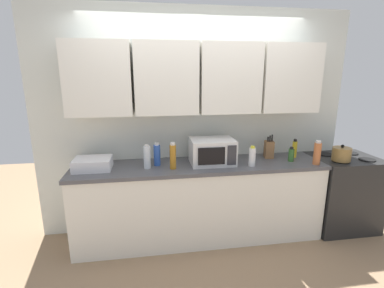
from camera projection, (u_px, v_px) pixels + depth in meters
The scene contains 15 objects.
ground_plane at pixel (212, 276), 2.67m from camera, with size 8.00×8.00×0.00m, color #937556.
wall_back_with_cabinets at pixel (197, 101), 3.18m from camera, with size 3.66×0.38×2.60m.
counter_run at pixel (200, 201), 3.23m from camera, with size 2.79×0.63×0.90m.
stove_range at pixel (341, 192), 3.48m from camera, with size 0.76×0.64×0.91m.
kettle at pixel (342, 154), 3.19m from camera, with size 0.20×0.20×0.19m.
microwave at pixel (212, 151), 3.11m from camera, with size 0.48×0.37×0.28m.
dish_rack at pixel (93, 164), 2.94m from camera, with size 0.38×0.30×0.12m, color silver.
knife_block at pixel (269, 149), 3.33m from camera, with size 0.12×0.14×0.28m.
bottle_blue_cleaner at pixel (157, 155), 3.05m from camera, with size 0.07×0.07×0.25m.
bottle_amber_vinegar at pixel (173, 156), 2.93m from camera, with size 0.07×0.07×0.29m.
bottle_green_oil at pixel (291, 155), 3.20m from camera, with size 0.06×0.06×0.17m.
bottle_clear_tall at pixel (147, 157), 2.95m from camera, with size 0.07×0.07×0.26m.
bottle_yellow_mustard at pixel (295, 149), 3.35m from camera, with size 0.06×0.06×0.22m.
bottle_white_jar at pixel (252, 157), 3.03m from camera, with size 0.07×0.07×0.22m.
bottle_spice_jar at pixel (317, 153), 3.08m from camera, with size 0.08×0.08×0.27m.
Camera 1 is at (-0.54, -3.22, 1.88)m, focal length 26.20 mm.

